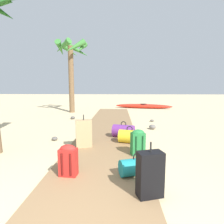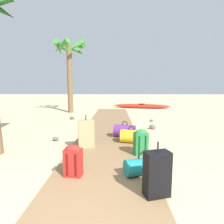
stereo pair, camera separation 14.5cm
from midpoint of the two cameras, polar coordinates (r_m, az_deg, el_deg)
ground_plane at (r=6.04m, az=-1.73°, el=-7.31°), size 60.00×60.00×0.00m
boardwalk at (r=7.08m, az=-1.32°, el=-4.70°), size 1.79×10.83×0.08m
suitcase_black at (r=2.75m, az=11.96°, el=-17.92°), size 0.39×0.29×0.77m
duffel_bag_yellow at (r=5.06m, az=5.09°, el=-7.36°), size 0.63×0.46×0.46m
backpack_red at (r=3.32m, az=-12.99°, el=-13.95°), size 0.31×0.23×0.54m
suitcase_tan at (r=4.71m, az=-8.76°, el=-6.50°), size 0.42×0.29×0.81m
duffel_bag_teal at (r=3.36m, az=7.88°, el=-16.04°), size 0.66×0.45×0.40m
duffel_bag_purple at (r=5.57m, az=3.16°, el=-5.79°), size 0.70×0.53×0.48m
backpack_green at (r=4.22m, az=7.78°, el=-8.83°), size 0.33×0.27×0.56m
palm_tree_far_left at (r=11.66m, az=-12.91°, el=15.98°), size 1.98×2.23×4.28m
kayak at (r=13.64m, az=8.71°, el=1.81°), size 4.07×1.50×0.32m
rock_left_far at (r=5.80m, az=-17.43°, el=-7.79°), size 0.23×0.24×0.11m
rock_right_mid at (r=7.12m, az=11.66°, el=-4.42°), size 0.34×0.34×0.17m
rock_right_near at (r=8.62m, az=11.45°, el=-2.52°), size 0.24×0.24×0.09m
rock_left_near at (r=9.21m, az=-12.48°, el=-1.74°), size 0.29×0.28×0.14m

